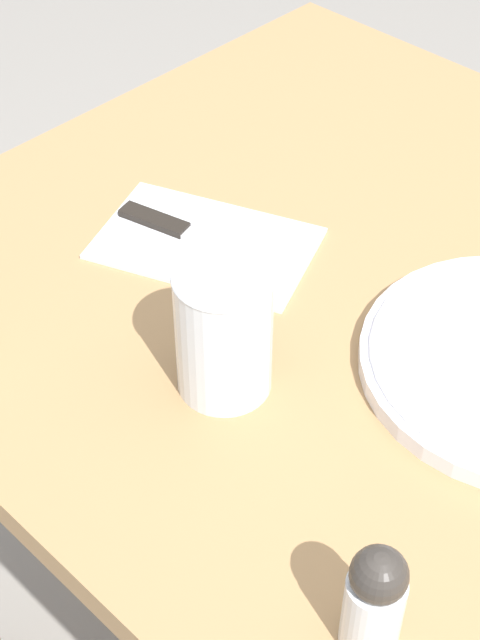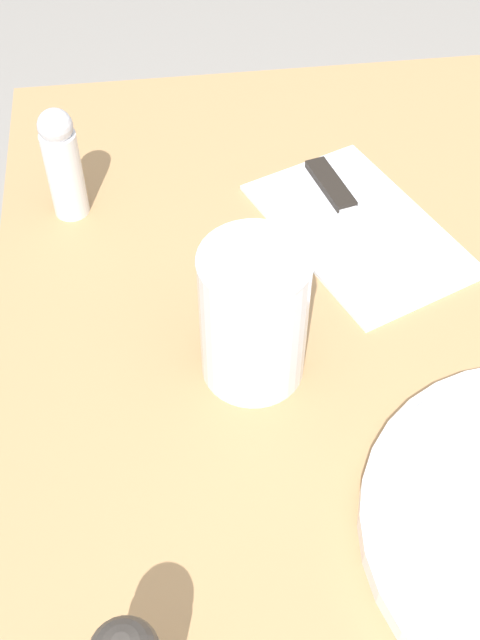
% 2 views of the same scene
% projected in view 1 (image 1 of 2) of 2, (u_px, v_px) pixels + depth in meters
% --- Properties ---
extents(dining_table, '(0.92, 0.77, 0.77)m').
position_uv_depth(dining_table, '(396.00, 403.00, 0.96)').
color(dining_table, '#A87F51').
rests_on(dining_table, ground_plane).
extents(milk_glass, '(0.08, 0.08, 0.12)m').
position_uv_depth(milk_glass, '(224.00, 336.00, 0.77)').
color(milk_glass, white).
rests_on(milk_glass, dining_table).
extents(napkin_folded, '(0.23, 0.19, 0.00)m').
position_uv_depth(napkin_folded, '(206.00, 243.00, 0.93)').
color(napkin_folded, silver).
rests_on(napkin_folded, dining_table).
extents(butter_knife, '(0.19, 0.06, 0.01)m').
position_uv_depth(butter_knife, '(197.00, 236.00, 0.93)').
color(butter_knife, black).
rests_on(butter_knife, napkin_folded).
extents(pepper_shaker, '(0.04, 0.04, 0.10)m').
position_uv_depth(pepper_shaker, '(374.00, 601.00, 0.60)').
color(pepper_shaker, white).
rests_on(pepper_shaker, dining_table).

